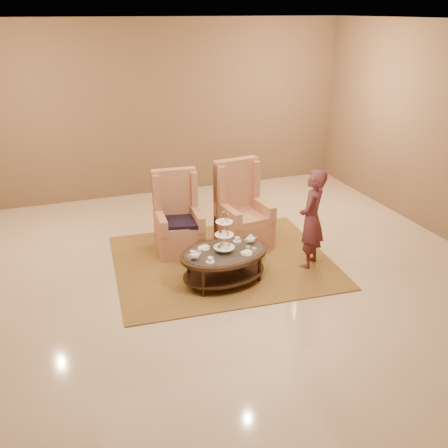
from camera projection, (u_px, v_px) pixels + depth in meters
name	position (u px, v px, depth m)	size (l,w,h in m)	color
ground	(224.00, 277.00, 7.34)	(8.00, 8.00, 0.00)	beige
ceiling	(224.00, 277.00, 7.34)	(8.00, 8.00, 0.02)	silver
wall_back	(158.00, 110.00, 10.10)	(8.00, 0.04, 3.50)	brown
rug	(223.00, 261.00, 7.78)	(3.46, 2.95, 0.02)	olive
tea_table	(224.00, 257.00, 7.06)	(1.43, 1.09, 1.09)	black
armchair_left	(178.00, 224.00, 8.03)	(0.75, 0.78, 1.31)	tan
armchair_right	(241.00, 216.00, 8.26)	(0.84, 0.86, 1.40)	tan
person	(312.00, 219.00, 7.38)	(0.66, 0.65, 1.53)	#58252C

